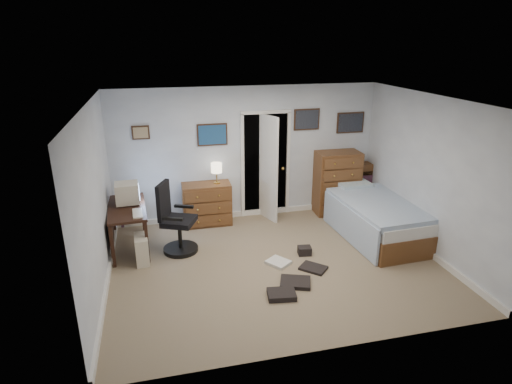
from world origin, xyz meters
TOP-DOWN VIEW (x-y plane):
  - floor at (0.00, 0.00)m, footprint 5.00×4.00m
  - computer_desk at (-2.29, 1.09)m, footprint 0.66×1.30m
  - crt_monitor at (-2.18, 1.25)m, footprint 0.40×0.37m
  - keyboard at (-2.02, 0.74)m, footprint 0.17×0.40m
  - pc_tower at (-2.00, 0.55)m, footprint 0.22×0.42m
  - office_chair at (-1.46, 0.80)m, footprint 0.75×0.75m
  - media_stack at (-2.32, 2.04)m, footprint 0.17×0.17m
  - low_dresser at (-0.82, 1.77)m, footprint 0.89×0.46m
  - table_lamp at (-0.62, 1.77)m, footprint 0.20×0.20m
  - doorway at (0.35, 2.27)m, footprint 0.96×1.12m
  - tall_dresser at (1.74, 1.75)m, footprint 0.86×0.52m
  - headboard_bookcase at (2.27, 1.86)m, footprint 1.06×0.32m
  - bed at (1.98, 0.61)m, footprint 1.28×2.23m
  - wall_posters at (0.57, 1.98)m, footprint 4.38×0.04m
  - floor_clutter at (0.15, -0.43)m, footprint 1.12×1.34m

SIDE VIEW (x-z plane):
  - floor at x=0.00m, z-range -0.02..0.00m
  - floor_clutter at x=0.15m, z-range -0.03..0.10m
  - pc_tower at x=-2.00m, z-range 0.00..0.44m
  - bed at x=1.98m, z-range -0.02..0.69m
  - low_dresser at x=-0.82m, z-range 0.00..0.79m
  - media_stack at x=-2.32m, z-range 0.00..0.83m
  - office_chair at x=-1.46m, z-range -0.13..1.04m
  - headboard_bookcase at x=2.27m, z-range 0.03..0.97m
  - computer_desk at x=-2.29m, z-range 0.20..0.93m
  - tall_dresser at x=1.74m, z-range 0.00..1.24m
  - keyboard at x=-2.02m, z-range 0.73..0.75m
  - crt_monitor at x=-2.18m, z-range 0.74..1.09m
  - doorway at x=0.35m, z-range -0.02..2.03m
  - table_lamp at x=-0.62m, z-range 0.88..1.26m
  - wall_posters at x=0.57m, z-range 1.45..2.05m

